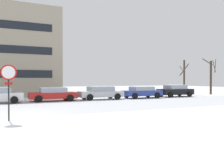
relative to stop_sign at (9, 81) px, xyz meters
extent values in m
plane|color=white|center=(0.87, 1.78, -1.94)|extent=(120.00, 120.00, 0.00)
cube|color=silver|center=(0.87, 5.00, -1.94)|extent=(80.00, 8.43, 0.00)
cylinder|color=black|center=(0.00, 0.00, -0.77)|extent=(0.07, 0.15, 2.34)
cylinder|color=red|center=(0.00, 0.00, 0.44)|extent=(0.76, 0.09, 0.76)
cylinder|color=white|center=(0.00, -0.01, 0.44)|extent=(0.62, 0.08, 0.62)
cube|color=red|center=(0.00, 0.00, -0.11)|extent=(0.36, 0.05, 0.12)
cylinder|color=white|center=(0.00, 0.01, 0.49)|extent=(0.42, 0.06, 0.42)
cylinder|color=black|center=(0.92, 11.16, -1.62)|extent=(0.64, 0.23, 0.64)
cylinder|color=black|center=(0.88, 9.27, -1.62)|extent=(0.64, 0.23, 0.64)
cube|color=red|center=(4.39, 10.33, -1.39)|extent=(4.45, 1.80, 0.57)
cube|color=#8C99A8|center=(4.39, 10.33, -0.89)|extent=(2.46, 1.62, 0.42)
cube|color=white|center=(4.39, 10.33, -0.65)|extent=(2.24, 1.50, 0.06)
cylinder|color=black|center=(5.85, 11.18, -1.62)|extent=(0.64, 0.23, 0.64)
cylinder|color=black|center=(5.81, 9.43, -1.62)|extent=(0.64, 0.23, 0.64)
cylinder|color=black|center=(2.98, 11.24, -1.62)|extent=(0.64, 0.23, 0.64)
cylinder|color=black|center=(2.94, 9.49, -1.62)|extent=(0.64, 0.23, 0.64)
cube|color=silver|center=(9.31, 10.31, -1.39)|extent=(4.64, 1.90, 0.57)
cube|color=#8C99A8|center=(9.31, 10.31, -0.86)|extent=(2.56, 1.71, 0.47)
cube|color=white|center=(9.31, 10.31, -0.60)|extent=(2.33, 1.58, 0.06)
cylinder|color=black|center=(10.82, 11.20, -1.62)|extent=(0.64, 0.23, 0.64)
cylinder|color=black|center=(10.78, 9.36, -1.62)|extent=(0.64, 0.23, 0.64)
cylinder|color=black|center=(7.83, 11.27, -1.62)|extent=(0.64, 0.23, 0.64)
cylinder|color=black|center=(7.79, 9.43, -1.62)|extent=(0.64, 0.23, 0.64)
cube|color=#283D93|center=(14.22, 10.13, -1.39)|extent=(4.42, 1.96, 0.57)
cube|color=#8C99A8|center=(14.22, 10.13, -0.89)|extent=(2.44, 1.77, 0.41)
cube|color=white|center=(14.22, 10.13, -0.66)|extent=(2.22, 1.63, 0.06)
cylinder|color=black|center=(15.66, 11.06, -1.62)|extent=(0.64, 0.23, 0.64)
cylinder|color=black|center=(15.62, 9.15, -1.62)|extent=(0.64, 0.23, 0.64)
cylinder|color=black|center=(12.81, 11.12, -1.62)|extent=(0.64, 0.23, 0.64)
cylinder|color=black|center=(12.77, 9.21, -1.62)|extent=(0.64, 0.23, 0.64)
cube|color=black|center=(19.13, 10.33, -1.34)|extent=(4.36, 1.88, 0.67)
cube|color=#8C99A8|center=(19.13, 10.33, -0.78)|extent=(2.41, 1.70, 0.45)
cube|color=white|center=(19.13, 10.33, -0.53)|extent=(2.20, 1.57, 0.06)
cylinder|color=black|center=(20.55, 11.22, -1.62)|extent=(0.64, 0.23, 0.64)
cylinder|color=black|center=(20.52, 9.38, -1.62)|extent=(0.64, 0.23, 0.64)
cylinder|color=black|center=(17.74, 11.27, -1.62)|extent=(0.64, 0.23, 0.64)
cylinder|color=black|center=(17.70, 9.44, -1.62)|extent=(0.64, 0.23, 0.64)
cylinder|color=#423326|center=(26.99, 12.08, 0.42)|extent=(0.30, 0.30, 4.73)
cylinder|color=#423326|center=(27.13, 11.63, 1.99)|extent=(0.98, 0.38, 1.65)
cylinder|color=#423326|center=(26.19, 11.98, 2.63)|extent=(0.32, 1.68, 1.06)
cylinder|color=#423326|center=(27.41, 11.70, 2.05)|extent=(0.87, 0.95, 1.86)
cylinder|color=#423326|center=(23.07, 13.15, 0.46)|extent=(0.25, 0.25, 4.80)
cylinder|color=#423326|center=(23.48, 13.61, 1.54)|extent=(1.03, 0.94, 1.74)
cylinder|color=#423326|center=(23.41, 13.48, 1.51)|extent=(0.74, 0.76, 1.35)
cylinder|color=#423326|center=(22.65, 13.27, 1.70)|extent=(0.34, 0.93, 0.69)
cube|color=#9E937F|center=(0.48, 21.92, 3.49)|extent=(12.77, 11.21, 10.87)
cube|color=white|center=(0.48, 21.92, 8.97)|extent=(12.52, 10.99, 0.10)
cube|color=black|center=(0.48, 16.29, 0.77)|extent=(10.22, 0.04, 0.90)
cube|color=black|center=(0.48, 16.29, 3.49)|extent=(10.22, 0.04, 0.90)
cube|color=black|center=(0.48, 16.29, 6.21)|extent=(10.22, 0.04, 0.90)
camera|label=1|loc=(-0.63, -13.04, 0.06)|focal=39.29mm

